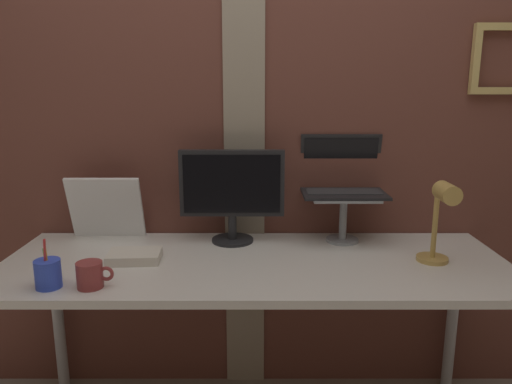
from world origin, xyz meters
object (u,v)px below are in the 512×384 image
object	(u,v)px
laptop	(343,176)
desk_lamp	(442,215)
whiteboard_panel	(107,208)
coffee_mug	(92,275)
monitor	(233,188)
pen_cup	(49,273)

from	to	relation	value
laptop	desk_lamp	distance (m)	0.48
whiteboard_panel	desk_lamp	size ratio (longest dim) A/B	0.98
coffee_mug	monitor	bearing A→B (deg)	46.88
monitor	laptop	bearing A→B (deg)	8.34
monitor	laptop	size ratio (longest dim) A/B	1.25
coffee_mug	whiteboard_panel	bearing A→B (deg)	101.00
pen_cup	laptop	bearing A→B (deg)	27.31
whiteboard_panel	pen_cup	bearing A→B (deg)	-94.30
monitor	pen_cup	size ratio (longest dim) A/B	2.54
monitor	laptop	world-z (taller)	laptop
laptop	coffee_mug	xyz separation A→B (m)	(-0.93, -0.55, -0.23)
pen_cup	monitor	bearing A→B (deg)	39.12
desk_lamp	coffee_mug	size ratio (longest dim) A/B	2.60
monitor	coffee_mug	xyz separation A→B (m)	(-0.45, -0.48, -0.19)
monitor	desk_lamp	distance (m)	0.84
desk_lamp	whiteboard_panel	bearing A→B (deg)	166.20
whiteboard_panel	desk_lamp	world-z (taller)	desk_lamp
whiteboard_panel	desk_lamp	bearing A→B (deg)	-13.80
desk_lamp	pen_cup	xyz separation A→B (m)	(-1.38, -0.20, -0.15)
desk_lamp	pen_cup	bearing A→B (deg)	-171.83
monitor	coffee_mug	bearing A→B (deg)	-133.12
monitor	pen_cup	world-z (taller)	monitor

